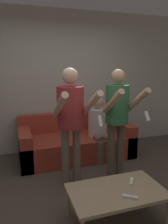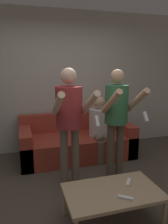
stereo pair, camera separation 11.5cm
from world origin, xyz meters
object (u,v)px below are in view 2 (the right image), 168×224
at_px(couch, 76,142).
at_px(coffee_table, 112,194).
at_px(person_standing_left, 69,114).
at_px(remote_near, 125,198).
at_px(person_standing_right, 117,113).
at_px(person_seated, 99,125).
at_px(remote_far, 128,182).

relative_size(couch, coffee_table, 2.01).
relative_size(person_standing_left, remote_near, 11.54).
distance_m(person_standing_left, person_standing_right, 0.69).
distance_m(person_seated, remote_far, 1.58).
xyz_separation_m(person_seated, remote_near, (-0.39, -1.80, -0.23)).
height_order(person_seated, remote_far, person_seated).
height_order(couch, person_standing_right, person_standing_right).
xyz_separation_m(couch, remote_near, (-0.02, -2.02, 0.14)).
xyz_separation_m(coffee_table, remote_far, (0.23, 0.08, 0.05)).
bearing_deg(coffee_table, couch, 87.47).
bearing_deg(couch, remote_near, -90.58).
xyz_separation_m(remote_near, remote_far, (0.17, 0.25, 0.00)).
distance_m(couch, coffee_table, 1.86).
xyz_separation_m(person_standing_right, coffee_table, (-0.43, -0.87, -0.67)).
relative_size(couch, person_standing_right, 1.26).
bearing_deg(person_seated, person_standing_left, -133.11).
bearing_deg(couch, remote_far, -85.25).
bearing_deg(couch, person_standing_left, -109.25).
relative_size(person_standing_right, person_seated, 1.43).
bearing_deg(person_standing_left, person_seated, 46.89).
height_order(coffee_table, remote_near, remote_near).
height_order(couch, coffee_table, couch).
bearing_deg(person_standing_left, person_standing_right, 0.18).
bearing_deg(remote_near, person_seated, 77.66).
bearing_deg(person_standing_left, coffee_table, -73.08).
xyz_separation_m(person_seated, remote_far, (-0.23, -1.55, -0.23)).
height_order(person_standing_left, person_seated, person_standing_left).
xyz_separation_m(couch, remote_far, (0.15, -1.77, 0.14)).
relative_size(person_seated, remote_far, 7.99).
relative_size(remote_near, remote_far, 1.00).
bearing_deg(couch, coffee_table, -92.53).
relative_size(coffee_table, remote_near, 7.10).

